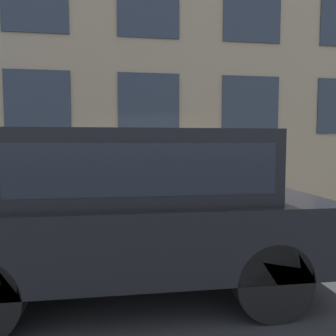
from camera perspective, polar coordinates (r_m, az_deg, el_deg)
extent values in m
plane|color=#2D2D30|center=(5.23, -0.46, -14.53)|extent=(80.00, 80.00, 0.00)
cube|color=#A8A093|center=(6.64, -2.19, -9.82)|extent=(2.99, 60.00, 0.14)
cube|color=tan|center=(8.40, -3.49, 20.26)|extent=(0.30, 40.00, 8.00)
cube|color=#2D3847|center=(8.56, 14.18, 10.61)|extent=(0.03, 1.46, 1.41)
cube|color=#2D3847|center=(7.96, -3.35, 11.21)|extent=(0.03, 1.46, 1.41)
cube|color=#2D3847|center=(8.16, -21.77, 10.75)|extent=(0.03, 1.46, 1.41)
cube|color=#2D3847|center=(9.08, 14.47, 24.72)|extent=(0.03, 1.46, 1.41)
cube|color=#2D3847|center=(8.52, -3.42, 26.25)|extent=(0.03, 1.46, 1.41)
cube|color=#2D3847|center=(8.71, -22.22, 25.47)|extent=(0.03, 1.46, 1.41)
cylinder|color=red|center=(5.58, -3.11, -11.64)|extent=(0.33, 0.33, 0.04)
cylinder|color=red|center=(5.50, -3.13, -8.53)|extent=(0.25, 0.25, 0.66)
sphere|color=maroon|center=(5.43, -3.14, -5.15)|extent=(0.26, 0.26, 0.26)
cylinder|color=black|center=(5.42, -3.15, -4.33)|extent=(0.09, 0.09, 0.10)
cylinder|color=red|center=(5.50, -1.31, -7.69)|extent=(0.09, 0.10, 0.09)
cylinder|color=red|center=(5.47, -4.96, -7.76)|extent=(0.09, 0.10, 0.09)
cylinder|color=#998466|center=(5.96, 2.96, -8.23)|extent=(0.08, 0.08, 0.51)
cylinder|color=#998466|center=(6.06, 2.76, -8.02)|extent=(0.08, 0.08, 0.51)
cube|color=#72288C|center=(5.93, 2.87, -3.87)|extent=(0.14, 0.10, 0.39)
cylinder|color=#72288C|center=(5.83, 3.06, -3.91)|extent=(0.06, 0.06, 0.37)
cylinder|color=#72288C|center=(6.03, 2.70, -3.65)|extent=(0.06, 0.06, 0.37)
sphere|color=beige|center=(5.90, 2.88, -1.19)|extent=(0.17, 0.17, 0.17)
cylinder|color=black|center=(4.82, -22.79, -11.78)|extent=(0.24, 0.77, 0.77)
cylinder|color=black|center=(3.46, 17.63, -18.11)|extent=(0.24, 0.77, 0.77)
cylinder|color=black|center=(4.87, 9.29, -11.31)|extent=(0.24, 0.77, 0.77)
cube|color=black|center=(3.80, -6.39, -10.27)|extent=(1.84, 4.23, 0.71)
cube|color=black|center=(3.69, -4.84, 0.69)|extent=(1.62, 2.62, 0.74)
cube|color=#1E232D|center=(3.69, -4.84, 0.69)|extent=(1.63, 2.41, 0.47)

